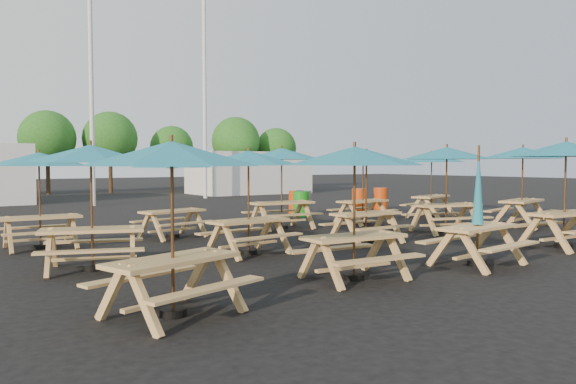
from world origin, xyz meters
TOP-DOWN VIEW (x-y plane):
  - ground at (0.00, 0.00)m, footprint 120.00×120.00m
  - picnic_unit_0 at (-6.21, -5.01)m, footprint 2.81×2.81m
  - picnic_unit_1 at (-6.22, -1.37)m, footprint 2.93×2.93m
  - picnic_unit_2 at (-6.46, 1.93)m, footprint 2.26×2.26m
  - picnic_unit_3 at (-2.88, -4.63)m, footprint 2.39×2.39m
  - picnic_unit_4 at (-3.00, -1.41)m, footprint 2.49×2.49m
  - picnic_unit_5 at (-3.28, 1.97)m, footprint 2.55×2.55m
  - picnic_unit_6 at (-0.14, -4.98)m, footprint 1.94×1.75m
  - picnic_unit_7 at (0.16, -1.58)m, footprint 2.28×2.28m
  - picnic_unit_8 at (0.10, 1.97)m, footprint 2.62×2.62m
  - picnic_unit_9 at (3.34, -4.69)m, footprint 2.61×2.61m
  - picnic_unit_10 at (3.33, -1.35)m, footprint 2.97×2.97m
  - picnic_unit_11 at (3.00, 1.68)m, footprint 2.47×2.47m
  - picnic_unit_13 at (6.41, -1.64)m, footprint 3.00×3.00m
  - picnic_unit_14 at (6.39, 1.87)m, footprint 2.94×2.94m
  - waste_bin_0 at (2.76, 4.69)m, footprint 0.57×0.57m
  - waste_bin_1 at (2.82, 5.07)m, footprint 0.57×0.57m
  - waste_bin_2 at (3.03, 4.91)m, footprint 0.57×0.57m
  - waste_bin_3 at (5.84, 5.05)m, footprint 0.57×0.57m
  - waste_bin_4 at (6.96, 5.01)m, footprint 0.57×0.57m
  - mast_0 at (-2.00, 14.00)m, footprint 0.20×0.20m
  - mast_1 at (4.50, 16.00)m, footprint 0.20×0.20m
  - event_tent_1 at (9.00, 19.00)m, footprint 7.00×4.00m
  - tree_3 at (-1.75, 24.72)m, footprint 3.36×3.36m
  - tree_4 at (1.90, 24.26)m, footprint 3.41×3.41m
  - tree_5 at (6.22, 24.67)m, footprint 2.94×2.94m
  - tree_6 at (10.23, 22.90)m, footprint 3.38×3.38m
  - tree_7 at (13.63, 22.92)m, footprint 2.95×2.95m

SIDE VIEW (x-z plane):
  - ground at x=0.00m, z-range 0.00..0.00m
  - waste_bin_0 at x=2.76m, z-range 0.00..0.91m
  - waste_bin_1 at x=2.82m, z-range 0.00..0.91m
  - waste_bin_2 at x=3.03m, z-range 0.00..0.91m
  - waste_bin_3 at x=5.84m, z-range 0.00..0.91m
  - waste_bin_4 at x=6.96m, z-range 0.00..0.91m
  - picnic_unit_6 at x=-0.14m, z-range -0.20..2.05m
  - event_tent_1 at x=9.00m, z-range 0.00..2.60m
  - picnic_unit_5 at x=-3.28m, z-range 0.80..2.92m
  - picnic_unit_2 at x=-6.46m, z-range 0.82..3.00m
  - picnic_unit_4 at x=-3.00m, z-range 0.83..3.03m
  - picnic_unit_7 at x=0.16m, z-range 0.83..3.04m
  - picnic_unit_3 at x=-2.88m, z-range 0.83..3.05m
  - picnic_unit_11 at x=3.00m, z-range 0.83..3.05m
  - picnic_unit_0 at x=-6.21m, z-range 0.84..3.05m
  - picnic_unit_1 at x=-6.22m, z-range 0.85..3.12m
  - picnic_unit_14 at x=6.39m, z-range 0.86..3.15m
  - picnic_unit_8 at x=0.10m, z-range 0.89..3.27m
  - picnic_unit_10 at x=3.33m, z-range 0.90..3.27m
  - picnic_unit_13 at x=6.41m, z-range 0.91..3.33m
  - picnic_unit_9 at x=3.34m, z-range 0.91..3.34m
  - tree_5 at x=6.22m, z-range 0.75..5.20m
  - tree_7 at x=13.63m, z-range 0.75..5.23m
  - tree_3 at x=-1.75m, z-range 0.86..5.95m
  - tree_6 at x=10.23m, z-range 0.86..5.99m
  - tree_4 at x=1.90m, z-range 0.87..6.04m
  - mast_0 at x=-2.00m, z-range 0.00..12.00m
  - mast_1 at x=4.50m, z-range 0.00..12.00m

